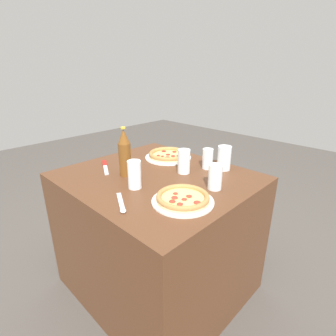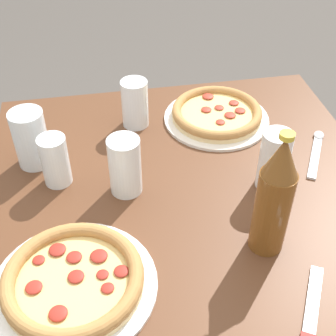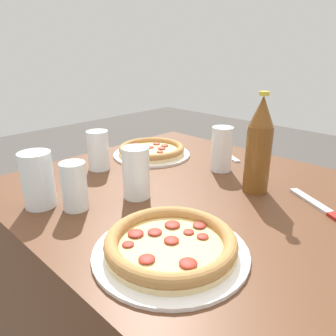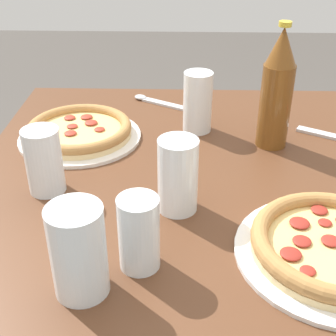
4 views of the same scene
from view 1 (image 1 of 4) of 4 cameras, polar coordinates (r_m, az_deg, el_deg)
name	(u,v)px [view 1 (image 1 of 4)]	position (r m, az deg, el deg)	size (l,w,h in m)	color
ground_plane	(158,282)	(1.88, -2.08, -23.56)	(8.00, 8.00, 0.00)	#4C4742
table	(158,233)	(1.64, -2.26, -14.04)	(0.99, 0.88, 0.76)	#56331E
pizza_pepperoni	(183,198)	(1.17, 3.24, -6.63)	(0.28, 0.28, 0.04)	silver
pizza_salami	(168,155)	(1.72, 0.04, 2.83)	(0.30, 0.30, 0.04)	white
glass_cola	(224,159)	(1.55, 12.10, 1.91)	(0.08, 0.08, 0.14)	white
glass_orange_juice	(184,162)	(1.47, 3.47, 1.34)	(0.07, 0.07, 0.14)	white
glass_iced_tea	(208,159)	(1.55, 8.61, 1.86)	(0.06, 0.06, 0.12)	white
glass_red_wine	(135,175)	(1.29, -7.30, -1.61)	(0.07, 0.07, 0.14)	white
glass_mango_juice	(215,178)	(1.29, 10.20, -2.12)	(0.07, 0.07, 0.13)	white
beer_bottle	(125,153)	(1.43, -9.41, 3.23)	(0.07, 0.07, 0.27)	brown
knife	(105,166)	(1.61, -13.51, 0.33)	(0.22, 0.14, 0.01)	maroon
spoon	(121,204)	(1.16, -10.10, -7.83)	(0.18, 0.11, 0.01)	silver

